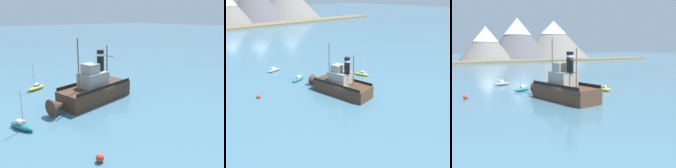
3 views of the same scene
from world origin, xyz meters
The scene contains 8 objects.
ground_plane centered at (0.00, 0.00, 0.00)m, with size 600.00×600.00×0.00m, color #477289.
mountain_ridge centered at (4.80, 141.04, 11.44)m, with size 198.51×64.19×26.93m.
shoreline_strip centered at (0.00, 107.96, 0.60)m, with size 240.00×12.00×1.20m, color #7A6B4C.
old_tugboat centered at (1.09, 1.70, 1.83)m, with size 6.45×14.77×9.90m.
sailboat_grey centered at (-2.33, 23.50, 0.43)m, with size 3.94×1.83×4.90m.
sailboat_teal centered at (-1.36, 13.50, 0.43)m, with size 3.95×2.29×4.90m.
sailboat_yellow centered at (12.46, 6.25, 0.43)m, with size 2.38×3.94×4.90m.
mooring_buoy centered at (-12.40, 10.24, 0.39)m, with size 0.78×0.78×0.78m, color red.
Camera 3 is at (-20.35, -37.22, 8.61)m, focal length 45.00 mm.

